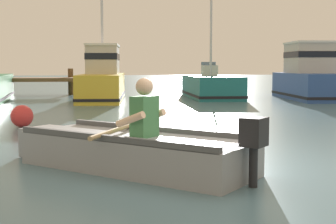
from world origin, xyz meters
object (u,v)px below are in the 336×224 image
object	(u,v)px
moored_boat_blue	(311,78)
mooring_buoy	(22,116)
moored_boat_yellow	(103,79)
moored_boat_teal	(211,87)
rowboat_with_person	(131,150)

from	to	relation	value
moored_boat_blue	mooring_buoy	xyz separation A→B (m)	(-10.09, -7.62, -0.60)
moored_boat_yellow	mooring_buoy	bearing A→B (deg)	-102.44
mooring_buoy	moored_boat_blue	bearing A→B (deg)	37.05
moored_boat_yellow	moored_boat_teal	distance (m)	4.51
moored_boat_yellow	moored_boat_blue	size ratio (longest dim) A/B	1.14
mooring_buoy	moored_boat_yellow	bearing A→B (deg)	77.56
rowboat_with_person	moored_boat_teal	bearing A→B (deg)	72.62
moored_boat_yellow	mooring_buoy	xyz separation A→B (m)	(-1.83, -8.31, -0.57)
moored_boat_yellow	moored_boat_blue	bearing A→B (deg)	-4.79
moored_boat_yellow	moored_boat_blue	world-z (taller)	moored_boat_yellow
rowboat_with_person	moored_boat_blue	xyz separation A→B (m)	(8.03, 12.24, 0.60)
moored_boat_teal	mooring_buoy	bearing A→B (deg)	-125.26
moored_boat_blue	mooring_buoy	world-z (taller)	moored_boat_blue
moored_boat_teal	moored_boat_blue	distance (m)	4.03
mooring_buoy	moored_boat_teal	bearing A→B (deg)	54.74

